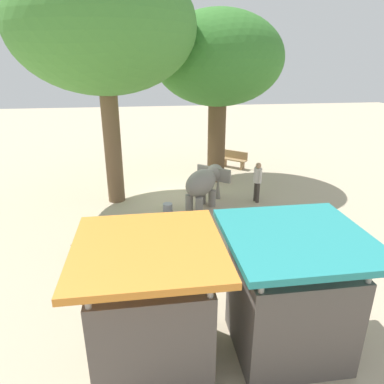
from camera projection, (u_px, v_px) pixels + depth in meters
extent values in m
plane|color=#BAA88C|center=(177.00, 196.00, 14.65)|extent=(60.00, 60.00, 0.00)
cylinder|color=gray|center=(202.00, 196.00, 13.76)|extent=(0.28, 0.28, 0.65)
cylinder|color=gray|center=(212.00, 198.00, 13.52)|extent=(0.28, 0.28, 0.65)
cylinder|color=gray|center=(189.00, 203.00, 13.07)|extent=(0.28, 0.28, 0.65)
cylinder|color=gray|center=(199.00, 206.00, 12.83)|extent=(0.28, 0.28, 0.65)
ellipsoid|color=gray|center=(201.00, 183.00, 13.04)|extent=(1.72, 1.76, 0.98)
sphere|color=gray|center=(215.00, 173.00, 13.77)|extent=(0.70, 0.70, 0.70)
cone|color=gray|center=(218.00, 186.00, 14.19)|extent=(0.22, 0.22, 1.10)
cube|color=gray|center=(204.00, 172.00, 13.93)|extent=(0.47, 0.45, 0.52)
cube|color=gray|center=(224.00, 176.00, 13.44)|extent=(0.47, 0.45, 0.52)
cylinder|color=#3F3833|center=(258.00, 193.00, 13.84)|extent=(0.14, 0.14, 0.82)
cylinder|color=#3F3833|center=(256.00, 191.00, 14.00)|extent=(0.14, 0.14, 0.82)
cylinder|color=silver|center=(258.00, 175.00, 13.67)|extent=(0.32, 0.32, 0.58)
sphere|color=tan|center=(258.00, 166.00, 13.53)|extent=(0.22, 0.22, 0.22)
cylinder|color=silver|center=(260.00, 177.00, 13.48)|extent=(0.09, 0.09, 0.55)
cylinder|color=silver|center=(255.00, 173.00, 13.85)|extent=(0.09, 0.09, 0.55)
cylinder|color=brown|center=(216.00, 139.00, 15.94)|extent=(0.81, 0.81, 3.89)
ellipsoid|color=#387A2D|center=(219.00, 59.00, 14.71)|extent=(5.54, 5.08, 3.92)
cylinder|color=brown|center=(112.00, 144.00, 13.37)|extent=(0.66, 0.66, 4.66)
ellipsoid|color=#478C38|center=(103.00, 27.00, 11.91)|extent=(6.48, 5.94, 4.59)
cube|color=#9E7A51|center=(234.00, 160.00, 18.26)|extent=(1.31, 1.23, 0.06)
cube|color=#9E7A51|center=(235.00, 155.00, 18.31)|extent=(1.09, 0.97, 0.40)
cube|color=#9E7A51|center=(242.00, 165.00, 18.08)|extent=(0.30, 0.32, 0.42)
cube|color=#9E7A51|center=(225.00, 162.00, 18.62)|extent=(0.30, 0.32, 0.42)
cube|color=#9E7A51|center=(108.00, 234.00, 9.87)|extent=(1.62, 1.63, 0.06)
cylinder|color=#9E7A51|center=(87.00, 244.00, 10.11)|extent=(0.10, 0.10, 0.72)
cylinder|color=#9E7A51|center=(104.00, 235.00, 10.59)|extent=(0.10, 0.10, 0.72)
cylinder|color=#9E7A51|center=(114.00, 257.00, 9.43)|extent=(0.10, 0.10, 0.72)
cylinder|color=#9E7A51|center=(131.00, 248.00, 9.91)|extent=(0.10, 0.10, 0.72)
cube|color=#9E7A51|center=(91.00, 252.00, 9.52)|extent=(1.22, 1.24, 0.05)
cube|color=#9E7A51|center=(125.00, 235.00, 10.44)|extent=(1.22, 1.24, 0.05)
cube|color=#59514C|center=(289.00, 305.00, 6.62)|extent=(2.00, 1.80, 2.00)
cube|color=teal|center=(297.00, 237.00, 6.10)|extent=(2.50, 2.50, 0.12)
cylinder|color=gray|center=(257.00, 333.00, 5.69)|extent=(0.10, 0.10, 2.40)
cylinder|color=gray|center=(233.00, 276.00, 7.18)|extent=(0.10, 0.10, 2.40)
cylinder|color=gray|center=(359.00, 322.00, 5.92)|extent=(0.10, 0.10, 2.40)
cylinder|color=gray|center=(315.00, 269.00, 7.42)|extent=(0.10, 0.10, 2.40)
cube|color=#59514C|center=(152.00, 318.00, 6.28)|extent=(2.00, 1.80, 2.00)
cube|color=orange|center=(148.00, 248.00, 5.76)|extent=(2.50, 2.50, 0.12)
cylinder|color=gray|center=(94.00, 350.00, 5.35)|extent=(0.10, 0.10, 2.40)
cylinder|color=gray|center=(104.00, 286.00, 6.84)|extent=(0.10, 0.10, 2.40)
cylinder|color=gray|center=(209.00, 338.00, 5.58)|extent=(0.10, 0.10, 2.40)
cylinder|color=gray|center=(194.00, 279.00, 7.08)|extent=(0.10, 0.10, 2.40)
cylinder|color=gray|center=(168.00, 208.00, 13.08)|extent=(0.36, 0.36, 0.32)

